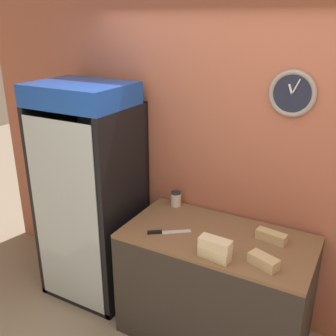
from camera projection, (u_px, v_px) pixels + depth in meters
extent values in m
cube|color=#B7664C|center=(240.00, 163.00, 3.11)|extent=(5.20, 0.06, 2.70)
torus|color=gray|center=(292.00, 94.00, 2.71)|extent=(0.33, 0.04, 0.33)
cylinder|color=#1E2338|center=(292.00, 94.00, 2.71)|extent=(0.27, 0.01, 0.27)
cube|color=white|center=(291.00, 89.00, 2.69)|extent=(0.04, 0.01, 0.07)
cube|color=white|center=(296.00, 87.00, 2.67)|extent=(0.05, 0.01, 0.11)
cube|color=#332D28|center=(215.00, 288.00, 3.09)|extent=(1.41, 0.75, 0.89)
cube|color=brown|center=(218.00, 237.00, 2.93)|extent=(1.41, 0.75, 0.02)
cube|color=black|center=(113.00, 190.00, 3.77)|extent=(0.79, 0.04, 1.77)
cube|color=black|center=(61.00, 194.00, 3.67)|extent=(0.05, 0.68, 1.77)
cube|color=black|center=(126.00, 212.00, 3.34)|extent=(0.05, 0.68, 1.77)
cube|color=black|center=(98.00, 282.00, 3.81)|extent=(0.79, 0.68, 0.05)
cube|color=white|center=(112.00, 191.00, 3.74)|extent=(0.69, 0.02, 1.67)
cube|color=silver|center=(65.00, 219.00, 3.22)|extent=(0.69, 0.01, 1.67)
cube|color=blue|center=(81.00, 94.00, 3.13)|extent=(0.79, 0.61, 0.18)
cube|color=silver|center=(94.00, 249.00, 3.66)|extent=(0.67, 0.56, 0.01)
cube|color=silver|center=(92.00, 218.00, 3.54)|extent=(0.67, 0.56, 0.01)
cube|color=silver|center=(89.00, 186.00, 3.43)|extent=(0.67, 0.56, 0.01)
cube|color=silver|center=(86.00, 152.00, 3.31)|extent=(0.67, 0.56, 0.01)
cylinder|color=#2D6B38|center=(88.00, 192.00, 3.12)|extent=(0.07, 0.07, 0.15)
cylinder|color=#2D6B38|center=(87.00, 179.00, 3.08)|extent=(0.03, 0.03, 0.06)
cylinder|color=#72337F|center=(44.00, 183.00, 3.33)|extent=(0.06, 0.06, 0.11)
cylinder|color=#72337F|center=(43.00, 174.00, 3.30)|extent=(0.02, 0.02, 0.05)
cylinder|color=#B2231E|center=(78.00, 152.00, 3.04)|extent=(0.07, 0.07, 0.16)
cylinder|color=#B2231E|center=(76.00, 138.00, 3.00)|extent=(0.03, 0.03, 0.07)
cylinder|color=#B2231E|center=(53.00, 147.00, 3.15)|extent=(0.07, 0.07, 0.15)
cylinder|color=#B2231E|center=(52.00, 134.00, 3.11)|extent=(0.03, 0.03, 0.07)
cylinder|color=navy|center=(69.00, 189.00, 3.21)|extent=(0.06, 0.06, 0.12)
cylinder|color=navy|center=(68.00, 179.00, 3.18)|extent=(0.02, 0.02, 0.05)
cylinder|color=#72337F|center=(51.00, 217.00, 3.44)|extent=(0.07, 0.07, 0.12)
cylinder|color=#72337F|center=(50.00, 208.00, 3.41)|extent=(0.03, 0.03, 0.05)
cylinder|color=#2D6B38|center=(59.00, 248.00, 3.52)|extent=(0.06, 0.06, 0.15)
cylinder|color=#2D6B38|center=(58.00, 238.00, 3.48)|extent=(0.03, 0.03, 0.06)
cylinder|color=#2D6B38|center=(94.00, 226.00, 3.22)|extent=(0.08, 0.08, 0.18)
cylinder|color=#2D6B38|center=(93.00, 212.00, 3.17)|extent=(0.03, 0.03, 0.08)
cylinder|color=navy|center=(75.00, 221.00, 3.31)|extent=(0.08, 0.08, 0.18)
cylinder|color=navy|center=(74.00, 207.00, 3.26)|extent=(0.03, 0.03, 0.08)
cube|color=beige|center=(215.00, 253.00, 2.64)|extent=(0.23, 0.12, 0.07)
cube|color=beige|center=(215.00, 244.00, 2.61)|extent=(0.22, 0.10, 0.07)
cube|color=tan|center=(264.00, 261.00, 2.56)|extent=(0.22, 0.16, 0.07)
cube|color=tan|center=(271.00, 236.00, 2.85)|extent=(0.23, 0.11, 0.07)
cube|color=silver|center=(176.00, 232.00, 2.98)|extent=(0.21, 0.17, 0.00)
cube|color=black|center=(155.00, 232.00, 2.95)|extent=(0.10, 0.08, 0.02)
cylinder|color=silver|center=(176.00, 199.00, 3.38)|extent=(0.09, 0.09, 0.11)
cylinder|color=#262628|center=(176.00, 193.00, 3.36)|extent=(0.08, 0.08, 0.01)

